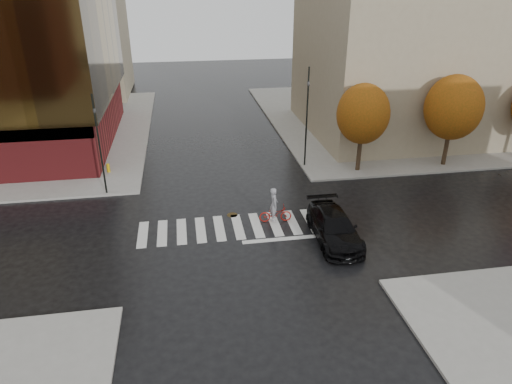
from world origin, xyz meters
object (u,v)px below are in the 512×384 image
Objects in this scene: fire_hydrant at (108,167)px; traffic_light_nw at (99,140)px; traffic_light_ne at (307,111)px; sedan at (334,227)px; cyclist at (275,210)px.

traffic_light_nw is at bearing -85.27° from fire_hydrant.
fire_hydrant is (-14.80, 1.00, -3.88)m from traffic_light_ne.
traffic_light_nw is (-13.28, 8.10, 3.13)m from sedan.
traffic_light_nw is at bearing 9.25° from traffic_light_ne.
cyclist is at bearing -40.55° from fire_hydrant.
fire_hydrant is (-0.31, 3.70, -3.38)m from traffic_light_nw.
fire_hydrant is at bearing 139.96° from sedan.
traffic_light_ne is 10.69× the size of fire_hydrant.
cyclist reaches higher than sedan.
traffic_light_nw is at bearing 65.66° from cyclist.
fire_hydrant is at bearing 52.89° from cyclist.
traffic_light_ne is (4.04, 8.21, 3.67)m from cyclist.
traffic_light_ne reaches higher than traffic_light_nw.
cyclist is 14.16m from fire_hydrant.
cyclist is 0.33× the size of traffic_light_nw.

